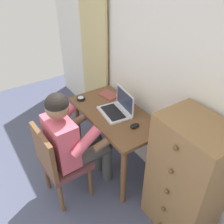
% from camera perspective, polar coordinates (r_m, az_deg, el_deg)
% --- Properties ---
extents(wall_back, '(4.80, 0.05, 2.50)m').
position_cam_1_polar(wall_back, '(2.22, 12.77, 9.93)').
color(wall_back, silver).
rests_on(wall_back, ground_plane).
extents(curtain_panel, '(0.61, 0.03, 2.18)m').
position_cam_1_polar(curtain_panel, '(3.11, -4.34, 14.65)').
color(curtain_panel, '#CCB77A').
rests_on(curtain_panel, ground_plane).
extents(desk, '(1.06, 0.55, 0.74)m').
position_cam_1_polar(desk, '(2.55, 0.64, -2.48)').
color(desk, brown).
rests_on(desk, ground_plane).
extents(dresser, '(0.56, 0.43, 1.14)m').
position_cam_1_polar(dresser, '(2.13, 17.05, -14.96)').
color(dresser, olive).
rests_on(dresser, ground_plane).
extents(chair, '(0.44, 0.42, 0.87)m').
position_cam_1_polar(chair, '(2.36, -12.58, -11.23)').
color(chair, brown).
rests_on(chair, ground_plane).
extents(person_seated, '(0.54, 0.60, 1.18)m').
position_cam_1_polar(person_seated, '(2.29, -9.02, -6.27)').
color(person_seated, '#4C4C4C').
rests_on(person_seated, ground_plane).
extents(laptop, '(0.37, 0.29, 0.24)m').
position_cam_1_polar(laptop, '(2.45, 1.33, 0.91)').
color(laptop, silver).
rests_on(laptop, desk).
extents(computer_mouse, '(0.06, 0.10, 0.03)m').
position_cam_1_polar(computer_mouse, '(2.28, 5.34, -3.21)').
color(computer_mouse, black).
rests_on(computer_mouse, desk).
extents(desk_clock, '(0.09, 0.09, 0.03)m').
position_cam_1_polar(desk_clock, '(2.69, -7.37, 3.16)').
color(desk_clock, black).
rests_on(desk_clock, desk).
extents(notebook_pad, '(0.24, 0.19, 0.01)m').
position_cam_1_polar(notebook_pad, '(2.76, -0.80, 4.07)').
color(notebook_pad, '#994742').
rests_on(notebook_pad, desk).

